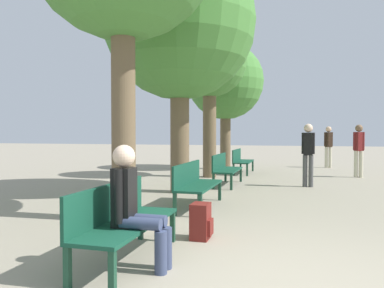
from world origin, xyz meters
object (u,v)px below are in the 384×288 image
at_px(backpack, 201,221).
at_px(pedestrian_near, 308,151).
at_px(pedestrian_mid, 359,147).
at_px(bench_row_1, 195,182).
at_px(bench_row_0, 121,217).
at_px(tree_row_2, 210,63).
at_px(tree_row_1, 180,25).
at_px(person_seated, 134,203).
at_px(tree_row_3, 226,82).
at_px(bench_row_2, 225,167).
at_px(bench_row_3, 241,159).
at_px(pedestrian_far, 328,144).

xyz_separation_m(backpack, pedestrian_near, (1.55, 5.54, 0.73)).
bearing_deg(pedestrian_mid, bench_row_1, -122.25).
relative_size(bench_row_0, tree_row_2, 0.35).
xyz_separation_m(tree_row_1, person_seated, (1.07, -5.02, -3.35)).
distance_m(bench_row_1, tree_row_3, 8.33).
distance_m(bench_row_2, pedestrian_mid, 4.87).
bearing_deg(backpack, tree_row_2, 101.97).
bearing_deg(bench_row_2, tree_row_2, 115.41).
xyz_separation_m(bench_row_3, pedestrian_far, (3.19, 3.13, 0.49)).
height_order(bench_row_3, tree_row_3, tree_row_3).
bearing_deg(bench_row_2, pedestrian_far, 63.12).
bearing_deg(backpack, bench_row_3, 94.48).
distance_m(bench_row_3, person_seated, 9.69).
bearing_deg(bench_row_0, tree_row_1, 99.66).
distance_m(bench_row_1, backpack, 2.21).
xyz_separation_m(person_seated, pedestrian_mid, (3.61, 9.46, 0.29)).
distance_m(tree_row_2, backpack, 7.96).
bearing_deg(person_seated, tree_row_3, 95.51).
bearing_deg(tree_row_3, bench_row_0, -85.68).
xyz_separation_m(bench_row_2, person_seated, (0.25, -6.52, 0.20)).
distance_m(bench_row_3, tree_row_2, 3.63).
relative_size(tree_row_2, pedestrian_mid, 2.93).
distance_m(person_seated, pedestrian_mid, 10.13).
bearing_deg(pedestrian_mid, person_seated, -110.88).
relative_size(bench_row_0, pedestrian_near, 1.05).
distance_m(person_seated, pedestrian_near, 7.07).
bearing_deg(bench_row_0, tree_row_3, 94.32).
height_order(bench_row_1, bench_row_2, same).
height_order(bench_row_1, tree_row_3, tree_row_3).
bearing_deg(tree_row_1, pedestrian_far, 62.75).
relative_size(pedestrian_near, pedestrian_far, 0.98).
height_order(bench_row_0, tree_row_1, tree_row_1).
bearing_deg(person_seated, bench_row_3, 91.46).
bearing_deg(bench_row_2, bench_row_0, -90.00).
bearing_deg(person_seated, bench_row_0, 143.45).
distance_m(bench_row_3, tree_row_3, 3.38).
relative_size(bench_row_0, pedestrian_far, 1.03).
bearing_deg(backpack, pedestrian_far, 77.65).
bearing_deg(bench_row_1, tree_row_1, 116.27).
relative_size(bench_row_2, tree_row_3, 0.35).
bearing_deg(bench_row_1, backpack, -72.54).
bearing_deg(backpack, tree_row_1, 111.50).
xyz_separation_m(bench_row_1, tree_row_1, (-0.82, 1.67, 3.54)).
height_order(bench_row_0, bench_row_1, same).
relative_size(tree_row_3, backpack, 10.28).
xyz_separation_m(bench_row_1, pedestrian_mid, (3.85, 6.11, 0.49)).
distance_m(bench_row_0, pedestrian_near, 6.98).
xyz_separation_m(bench_row_0, bench_row_1, (0.00, 3.17, 0.00)).
xyz_separation_m(bench_row_0, pedestrian_far, (3.19, 12.63, 0.49)).
bearing_deg(tree_row_2, pedestrian_near, -25.74).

